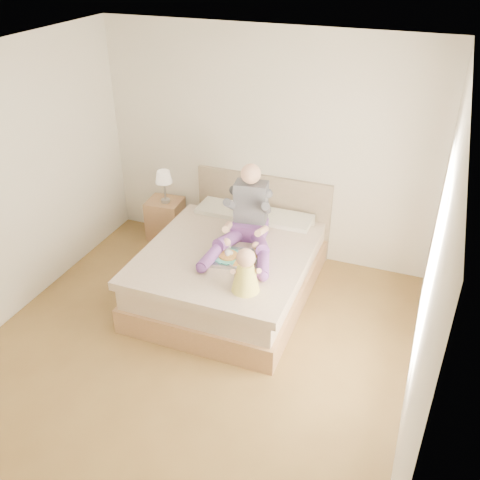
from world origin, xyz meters
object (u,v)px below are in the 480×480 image
(tray, at_px, (238,257))
(bed, at_px, (233,266))
(nightstand, at_px, (166,219))
(baby, at_px, (246,273))
(adult, at_px, (247,221))

(tray, bearing_deg, bed, 110.53)
(nightstand, relative_size, tray, 0.94)
(nightstand, bearing_deg, baby, -47.06)
(nightstand, height_order, baby, baby)
(baby, bearing_deg, nightstand, 113.73)
(tray, distance_m, baby, 0.55)
(bed, xyz_separation_m, tray, (0.17, -0.28, 0.33))
(adult, height_order, baby, adult)
(tray, bearing_deg, nightstand, 132.75)
(nightstand, xyz_separation_m, adult, (1.40, -0.71, 0.60))
(bed, bearing_deg, adult, 32.32)
(adult, relative_size, baby, 2.43)
(adult, height_order, tray, adult)
(bed, relative_size, adult, 2.01)
(adult, bearing_deg, nightstand, 145.16)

